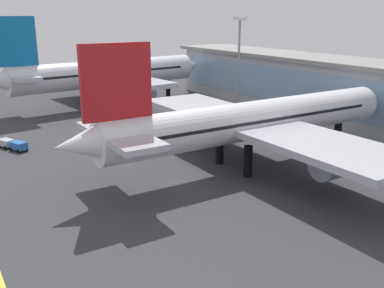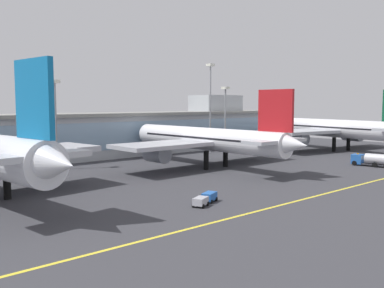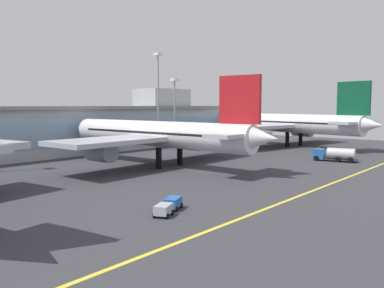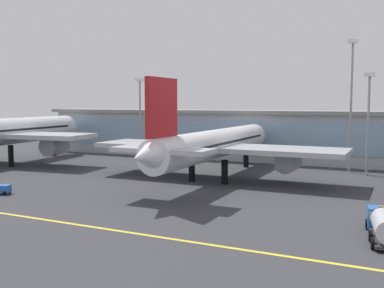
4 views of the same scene
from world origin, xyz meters
TOP-DOWN VIEW (x-y plane):
  - ground_plane at (0.00, 0.00)m, footprint 180.00×180.00m
  - taxiway_centreline_stripe at (0.00, -22.00)m, footprint 144.00×0.50m
  - terminal_building at (1.89, 42.61)m, footprint 120.35×14.00m
  - airliner_near_left at (-48.98, 10.05)m, footprint 39.83×52.92m
  - airliner_near_right at (-0.11, 11.71)m, footprint 44.89×52.55m
  - fuel_tanker_truck at (28.63, -12.60)m, footprint 4.11×9.31m
  - apron_light_mast_west at (23.49, 28.68)m, footprint 1.80×1.80m
  - apron_light_mast_centre at (-27.31, 30.01)m, footprint 1.80×1.80m
  - apron_light_mast_east at (20.06, 31.40)m, footprint 1.80×1.80m

SIDE VIEW (x-z plane):
  - ground_plane at x=0.00m, z-range 0.00..0.00m
  - taxiway_centreline_stripe at x=0.00m, z-range 0.00..0.01m
  - fuel_tanker_truck at x=28.63m, z-range 0.06..2.96m
  - airliner_near_right at x=-0.11m, z-range -2.30..14.67m
  - terminal_building at x=1.89m, z-range -2.10..14.88m
  - airliner_near_left at x=-48.98m, z-range -2.61..16.87m
  - apron_light_mast_west at x=23.49m, z-range 3.36..22.43m
  - apron_light_mast_centre at x=-27.31m, z-range 3.38..22.68m
  - apron_light_mast_east at x=20.06m, z-range 3.75..29.37m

